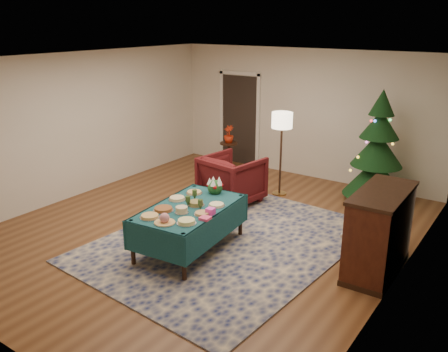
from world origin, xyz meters
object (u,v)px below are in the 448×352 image
Objects in this scene: potted_plant at (229,138)px; piano at (379,233)px; christmas_tree at (377,152)px; armchair at (232,177)px; gift_box at (211,211)px; buffet_table at (190,215)px; side_table at (229,158)px; floor_lamp at (282,125)px.

piano is at bearing -30.84° from potted_plant.
christmas_tree is at bearing 108.86° from piano.
piano is at bearing 170.60° from armchair.
armchair is at bearing 116.10° from gift_box.
christmas_tree is (1.56, 3.58, 0.39)m from buffet_table.
potted_plant is (-2.03, 3.42, 0.07)m from gift_box.
piano reaches higher than buffet_table.
potted_plant reaches higher than gift_box.
buffet_table is 0.88× the size of christmas_tree.
side_table is 0.33× the size of christmas_tree.
christmas_tree is at bearing 72.45° from gift_box.
buffet_table is 3.75m from potted_plant.
gift_box is 2.22m from armchair.
buffet_table is 3.92m from christmas_tree.
floor_lamp is at bearing 90.66° from buffet_table.
christmas_tree reaches higher than gift_box.
floor_lamp is at bearing -19.47° from potted_plant.
side_table is at bearing 149.16° from piano.
piano reaches higher than side_table.
gift_box is 0.05× the size of christmas_tree.
side_table is 3.24m from christmas_tree.
potted_plant is at bearing 160.53° from floor_lamp.
armchair is 1.81m from potted_plant.
piano is (4.07, -2.43, 0.23)m from side_table.
side_table is 0.46m from potted_plant.
floor_lamp reaches higher than side_table.
potted_plant is (0.00, 0.00, 0.46)m from side_table.
floor_lamp is at bearing -154.52° from christmas_tree.
piano is at bearing -36.93° from floor_lamp.
buffet_table is 2.02m from armchair.
piano is (2.04, 0.99, -0.16)m from gift_box.
buffet_table is 16.87× the size of gift_box.
piano reaches higher than armchair.
gift_box is at bearing -6.19° from buffet_table.
side_table is 1.83× the size of potted_plant.
gift_box is 0.07× the size of floor_lamp.
floor_lamp is 0.77× the size of christmas_tree.
potted_plant is 0.28× the size of piano.
floor_lamp is (0.53, 0.88, 0.87)m from armchair.
armchair is 2.71m from christmas_tree.
armchair is at bearing -120.75° from floor_lamp.
potted_plant is (-1.06, 1.44, 0.30)m from armchair.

